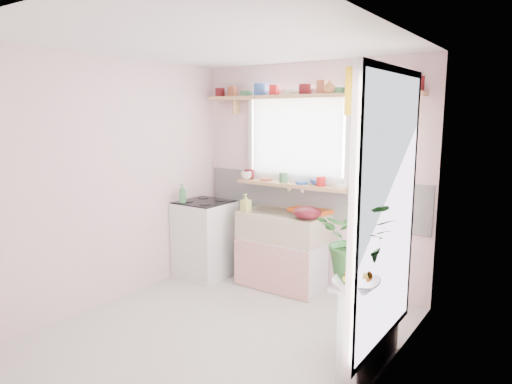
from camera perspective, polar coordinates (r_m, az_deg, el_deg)
The scene contains 19 objects.
room at distance 4.23m, azimuth 9.82°, elevation 1.97°, with size 3.20×3.20×3.20m.
sink_unit at distance 5.18m, azimuth 3.39°, elevation -7.14°, with size 0.95×0.65×1.11m.
cooker at distance 5.52m, azimuth -6.42°, elevation -5.80°, with size 0.58×0.58×0.93m.
radiator_ledge at distance 3.67m, azimuth 14.17°, elevation -15.26°, with size 0.22×0.95×0.78m.
windowsill at distance 5.18m, azimuth 4.55°, elevation 0.89°, with size 1.40×0.22×0.04m, color tan.
pine_shelf at distance 5.04m, azimuth 6.15°, elevation 11.81°, with size 2.52×0.24×0.04m, color tan.
shelf_crockery at distance 5.05m, azimuth 5.98°, elevation 12.65°, with size 2.47×0.11×0.12m.
sill_crockery at distance 5.19m, azimuth 4.09°, elevation 1.74°, with size 1.35×0.11×0.12m.
dish_tray at distance 5.13m, azimuth 6.94°, elevation -2.28°, with size 0.44×0.33×0.04m, color #DA5513.
colander at distance 4.78m, azimuth 6.43°, elevation -2.59°, with size 0.30×0.30×0.13m, color #520E16.
jade_plant at distance 3.24m, azimuth 12.66°, elevation -5.85°, with size 0.54×0.47×0.60m, color #2A5D25.
fruit_bowl at distance 3.15m, azimuth 12.39°, elevation -11.22°, with size 0.31×0.31×0.08m, color white.
herb_pot at distance 3.13m, azimuth 12.43°, elevation -10.23°, with size 0.10×0.07×0.19m, color #255D28.
soap_bottle_sink at distance 5.10m, azimuth -1.28°, elevation -1.36°, with size 0.09×0.09×0.20m, color #C0D05C.
sill_cup at distance 5.44m, azimuth -1.24°, elevation 2.10°, with size 0.13×0.13×0.10m, color silver.
sill_bowl at distance 5.08m, azimuth 7.84°, elevation 1.25°, with size 0.20×0.20×0.06m, color #3347A6.
shelf_vase at distance 4.84m, azimuth 9.17°, elevation 12.89°, with size 0.13×0.13×0.14m, color #B16C36.
cooker_bottle at distance 5.33m, azimuth -9.19°, elevation -0.16°, with size 0.09×0.09×0.23m, color #468D52.
fruit at distance 3.14m, azimuth 12.58°, elevation -10.16°, with size 0.20×0.14×0.10m.
Camera 1 is at (2.43, -2.94, 1.92)m, focal length 32.00 mm.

